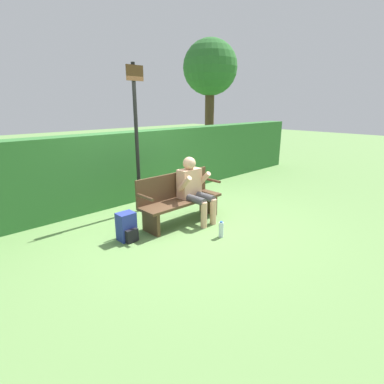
{
  "coord_description": "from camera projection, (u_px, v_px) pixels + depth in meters",
  "views": [
    {
      "loc": [
        -3.36,
        -3.7,
        2.03
      ],
      "look_at": [
        0.15,
        -0.1,
        0.55
      ],
      "focal_mm": 28.0,
      "sensor_mm": 36.0,
      "label": 1
    }
  ],
  "objects": [
    {
      "name": "water_bottle",
      "position": [
        221.0,
        230.0,
        4.73
      ],
      "size": [
        0.08,
        0.08,
        0.27
      ],
      "color": "silver",
      "rests_on": "ground"
    },
    {
      "name": "tree",
      "position": [
        210.0,
        70.0,
        10.43
      ],
      "size": [
        1.89,
        1.89,
        4.21
      ],
      "color": "#4C3823",
      "rests_on": "ground"
    },
    {
      "name": "person_seated",
      "position": [
        193.0,
        186.0,
        5.29
      ],
      "size": [
        0.56,
        0.65,
        1.15
      ],
      "color": "#DBA884",
      "rests_on": "ground"
    },
    {
      "name": "signpost",
      "position": [
        137.0,
        132.0,
        5.51
      ],
      "size": [
        0.35,
        0.09,
        2.74
      ],
      "color": "black",
      "rests_on": "ground"
    },
    {
      "name": "ground_plane",
      "position": [
        182.0,
        222.0,
        5.36
      ],
      "size": [
        40.0,
        40.0,
        0.0
      ],
      "primitive_type": "plane",
      "color": "#668E4C"
    },
    {
      "name": "hedge_back",
      "position": [
        125.0,
        167.0,
        6.39
      ],
      "size": [
        12.0,
        0.49,
        1.48
      ],
      "color": "#337033",
      "rests_on": "ground"
    },
    {
      "name": "backpack",
      "position": [
        127.0,
        227.0,
        4.61
      ],
      "size": [
        0.26,
        0.29,
        0.44
      ],
      "color": "#283893",
      "rests_on": "ground"
    },
    {
      "name": "park_bench",
      "position": [
        179.0,
        198.0,
        5.29
      ],
      "size": [
        1.61,
        0.46,
        0.87
      ],
      "color": "#513823",
      "rests_on": "ground"
    }
  ]
}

